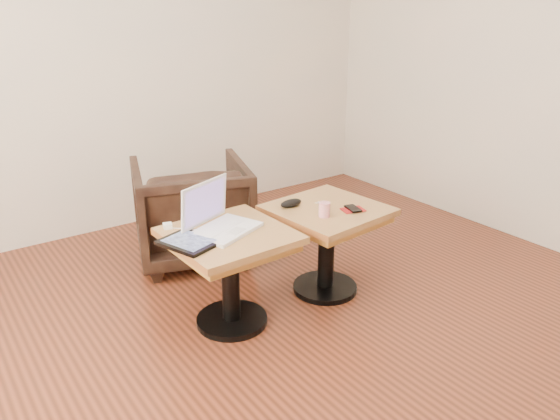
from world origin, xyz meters
TOP-DOWN VIEW (x-y plane):
  - room_shell at (0.00, 0.00)m, footprint 4.52×4.52m
  - side_table_left at (-0.06, 0.56)m, footprint 0.60×0.60m
  - side_table_right at (0.58, 0.54)m, footprint 0.64×0.64m
  - laptop at (-0.09, 0.62)m, footprint 0.42×0.38m
  - tablet at (-0.29, 0.55)m, footprint 0.29×0.32m
  - charging_adapter at (-0.29, 0.79)m, footprint 0.06×0.06m
  - glasses_case at (0.42, 0.67)m, footprint 0.14×0.07m
  - striped_cup at (0.48, 0.45)m, footprint 0.08×0.08m
  - earbuds_tangle at (0.59, 0.61)m, footprint 0.07×0.04m
  - phone_on_sleeve at (0.67, 0.43)m, footprint 0.14×0.12m
  - armchair at (0.15, 1.42)m, footprint 0.92×0.93m

SIDE VIEW (x-z plane):
  - armchair at x=0.15m, z-range 0.00..0.67m
  - side_table_left at x=-0.06m, z-range 0.13..0.67m
  - side_table_right at x=0.58m, z-range 0.13..0.67m
  - earbuds_tangle at x=0.59m, z-range 0.53..0.55m
  - phone_on_sleeve at x=0.67m, z-range 0.53..0.55m
  - tablet at x=-0.29m, z-range 0.53..0.55m
  - charging_adapter at x=-0.29m, z-range 0.53..0.56m
  - glasses_case at x=0.42m, z-range 0.53..0.58m
  - striped_cup at x=0.48m, z-range 0.53..0.62m
  - laptop at x=-0.09m, z-range 0.46..0.71m
  - room_shell at x=0.00m, z-range 0.00..2.71m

